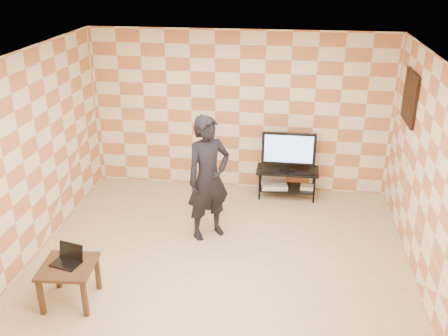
{
  "coord_description": "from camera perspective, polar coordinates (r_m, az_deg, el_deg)",
  "views": [
    {
      "loc": [
        0.82,
        -5.45,
        3.8
      ],
      "look_at": [
        0.0,
        0.6,
        1.15
      ],
      "focal_mm": 40.0,
      "sensor_mm": 36.0,
      "label": 1
    }
  ],
  "objects": [
    {
      "name": "laptop",
      "position": [
        6.12,
        -17.39,
        -9.85
      ],
      "size": [
        0.36,
        0.32,
        0.21
      ],
      "color": "black",
      "rests_on": "side_table"
    },
    {
      "name": "game_console",
      "position": [
        8.43,
        9.54,
        -2.18
      ],
      "size": [
        0.25,
        0.19,
        0.05
      ],
      "primitive_type": "cube",
      "rotation": [
        0.0,
        0.0,
        -0.07
      ],
      "color": "silver",
      "rests_on": "tv_stand"
    },
    {
      "name": "floor",
      "position": [
        6.69,
        -0.71,
        -11.13
      ],
      "size": [
        5.0,
        5.0,
        0.0
      ],
      "primitive_type": "plane",
      "color": "tan",
      "rests_on": "ground"
    },
    {
      "name": "wall_left",
      "position": [
        6.84,
        -21.98,
        0.68
      ],
      "size": [
        0.02,
        5.0,
        2.7
      ],
      "primitive_type": "cube",
      "color": "beige",
      "rests_on": "ground"
    },
    {
      "name": "ceiling",
      "position": [
        5.62,
        -0.85,
        12.18
      ],
      "size": [
        5.0,
        5.0,
        0.02
      ],
      "primitive_type": "cube",
      "color": "white",
      "rests_on": "wall_back"
    },
    {
      "name": "dvd_player",
      "position": [
        8.4,
        5.76,
        -1.98
      ],
      "size": [
        0.46,
        0.35,
        0.07
      ],
      "primitive_type": "cube",
      "rotation": [
        0.0,
        0.0,
        0.13
      ],
      "color": "silver",
      "rests_on": "tv_stand"
    },
    {
      "name": "tv_stand",
      "position": [
        8.36,
        7.23,
        -0.98
      ],
      "size": [
        1.01,
        0.46,
        0.5
      ],
      "color": "black",
      "rests_on": "floor"
    },
    {
      "name": "wall_front",
      "position": [
        3.92,
        -6.36,
        -15.37
      ],
      "size": [
        5.0,
        0.02,
        2.7
      ],
      "primitive_type": "cube",
      "color": "beige",
      "rests_on": "ground"
    },
    {
      "name": "wall_art",
      "position": [
        7.42,
        20.49,
        7.55
      ],
      "size": [
        0.04,
        0.72,
        0.72
      ],
      "color": "black",
      "rests_on": "wall_right"
    },
    {
      "name": "wall_right",
      "position": [
        6.2,
        22.73,
        -1.73
      ],
      "size": [
        0.02,
        5.0,
        2.7
      ],
      "primitive_type": "cube",
      "color": "beige",
      "rests_on": "ground"
    },
    {
      "name": "wall_back",
      "position": [
        8.36,
        1.77,
        6.41
      ],
      "size": [
        5.0,
        0.02,
        2.7
      ],
      "primitive_type": "cube",
      "color": "beige",
      "rests_on": "ground"
    },
    {
      "name": "person",
      "position": [
        6.95,
        -1.8,
        -1.17
      ],
      "size": [
        0.79,
        0.75,
        1.81
      ],
      "primitive_type": "imported",
      "rotation": [
        0.0,
        0.0,
        0.67
      ],
      "color": "black",
      "rests_on": "floor"
    },
    {
      "name": "tv",
      "position": [
        8.17,
        7.4,
        2.12
      ],
      "size": [
        0.87,
        0.17,
        0.64
      ],
      "color": "black",
      "rests_on": "tv_stand"
    },
    {
      "name": "side_table",
      "position": [
        6.14,
        -17.35,
        -11.23
      ],
      "size": [
        0.64,
        0.64,
        0.5
      ],
      "color": "#341E16",
      "rests_on": "floor"
    }
  ]
}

